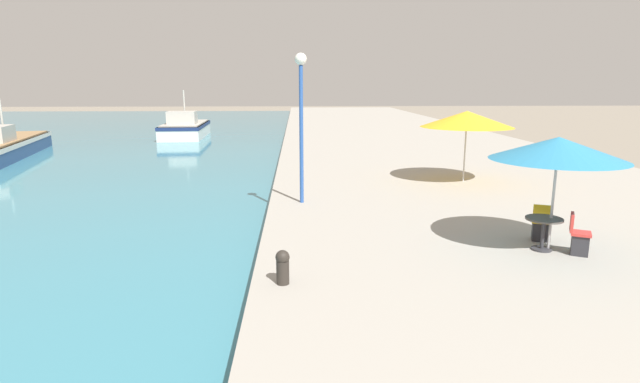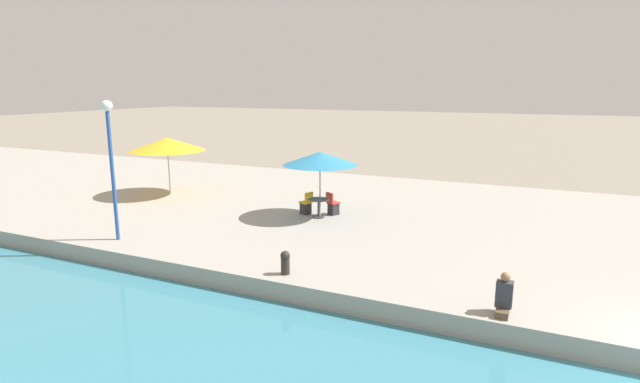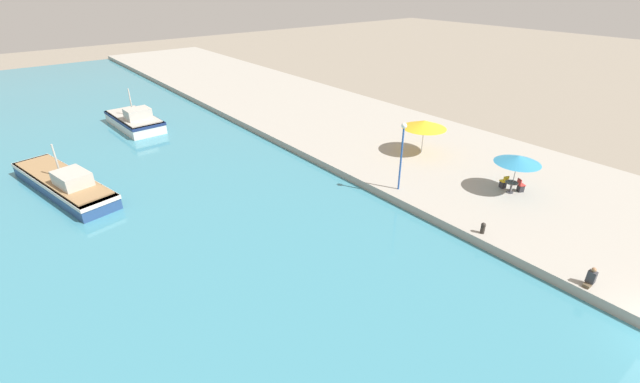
{
  "view_description": "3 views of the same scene",
  "coord_description": "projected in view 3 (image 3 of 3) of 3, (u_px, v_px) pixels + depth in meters",
  "views": [
    {
      "loc": [
        0.89,
        0.67,
        4.21
      ],
      "look_at": [
        1.5,
        13.85,
        1.37
      ],
      "focal_mm": 28.0,
      "sensor_mm": 36.0,
      "label": 1
    },
    {
      "loc": [
        -10.59,
        3.24,
        5.56
      ],
      "look_at": [
        6.52,
        11.11,
        1.57
      ],
      "focal_mm": 28.0,
      "sensor_mm": 36.0,
      "label": 2
    },
    {
      "loc": [
        -18.79,
        -0.61,
        13.37
      ],
      "look_at": [
        -4.0,
        18.0,
        1.17
      ],
      "focal_mm": 24.0,
      "sensor_mm": 36.0,
      "label": 3
    }
  ],
  "objects": [
    {
      "name": "quay_promenade",
      "position": [
        298.0,
        106.0,
        47.0
      ],
      "size": [
        16.0,
        90.0,
        0.57
      ],
      "color": "#A39E93",
      "rests_on": "ground_plane"
    },
    {
      "name": "person_at_quay",
      "position": [
        591.0,
        278.0,
        19.44
      ],
      "size": [
        0.52,
        0.36,
        0.96
      ],
      "color": "brown",
      "rests_on": "quay_promenade"
    },
    {
      "name": "fishing_boat_mid",
      "position": [
        135.0,
        120.0,
        40.92
      ],
      "size": [
        3.52,
        7.78,
        3.73
      ],
      "rotation": [
        0.0,
        0.0,
        0.05
      ],
      "color": "silver",
      "rests_on": "water_basin"
    },
    {
      "name": "cafe_umbrella_pink",
      "position": [
        518.0,
        159.0,
        26.97
      ],
      "size": [
        2.87,
        2.87,
        2.54
      ],
      "color": "#B7B7B7",
      "rests_on": "quay_promenade"
    },
    {
      "name": "cafe_umbrella_white",
      "position": [
        424.0,
        124.0,
        32.97
      ],
      "size": [
        3.44,
        3.44,
        2.67
      ],
      "color": "#B7B7B7",
      "rests_on": "quay_promenade"
    },
    {
      "name": "cafe_table",
      "position": [
        511.0,
        185.0,
        27.67
      ],
      "size": [
        0.8,
        0.8,
        0.74
      ],
      "color": "#333338",
      "rests_on": "quay_promenade"
    },
    {
      "name": "lamppost",
      "position": [
        402.0,
        145.0,
        26.94
      ],
      "size": [
        0.36,
        0.36,
        4.56
      ],
      "color": "#28519E",
      "rests_on": "quay_promenade"
    },
    {
      "name": "cafe_chair_left",
      "position": [
        521.0,
        187.0,
        27.89
      ],
      "size": [
        0.57,
        0.55,
        0.91
      ],
      "rotation": [
        0.0,
        0.0,
        4.24
      ],
      "color": "#2D2D33",
      "rests_on": "quay_promenade"
    },
    {
      "name": "mooring_bollard",
      "position": [
        483.0,
        228.0,
        23.4
      ],
      "size": [
        0.26,
        0.26,
        0.65
      ],
      "color": "#2D2823",
      "rests_on": "quay_promenade"
    },
    {
      "name": "cafe_chair_right",
      "position": [
        503.0,
        183.0,
        28.39
      ],
      "size": [
        0.53,
        0.55,
        0.91
      ],
      "rotation": [
        0.0,
        0.0,
        -0.38
      ],
      "color": "#2D2D33",
      "rests_on": "quay_promenade"
    },
    {
      "name": "fishing_boat_near",
      "position": [
        64.0,
        183.0,
        28.87
      ],
      "size": [
        4.8,
        11.18,
        3.4
      ],
      "rotation": [
        0.0,
        0.0,
        0.22
      ],
      "color": "navy",
      "rests_on": "water_basin"
    }
  ]
}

